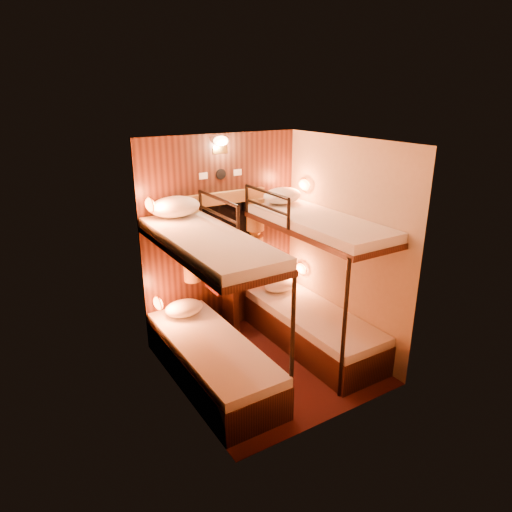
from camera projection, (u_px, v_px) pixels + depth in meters
floor at (268, 364)px, 5.03m from camera, size 2.10×2.10×0.00m
ceiling at (271, 142)px, 4.21m from camera, size 2.10×2.10×0.00m
wall_back at (221, 236)px, 5.46m from camera, size 2.40×0.00×2.40m
wall_front at (339, 301)px, 3.79m from camera, size 2.40×0.00×2.40m
wall_left at (177, 283)px, 4.13m from camera, size 0.00×2.40×2.40m
wall_right at (344, 246)px, 5.12m from camera, size 0.00×2.40×2.40m
back_panel at (222, 237)px, 5.45m from camera, size 2.00×0.03×2.40m
bunk_left at (211, 332)px, 4.58m from camera, size 0.72×1.90×1.82m
bunk_right at (313, 303)px, 5.22m from camera, size 0.72×1.90×1.82m
window at (223, 239)px, 5.43m from camera, size 1.00×0.12×0.79m
curtains at (224, 233)px, 5.38m from camera, size 1.10×0.22×1.00m
back_fixtures at (221, 148)px, 5.07m from camera, size 0.54×0.09×0.48m
reading_lamps at (235, 241)px, 5.17m from camera, size 2.00×0.20×1.25m
table at (230, 302)px, 5.57m from camera, size 0.50×0.34×0.66m
bottle_left at (230, 274)px, 5.50m from camera, size 0.07×0.07×0.25m
bottle_right at (240, 274)px, 5.50m from camera, size 0.07×0.07×0.24m
sachet_a at (236, 285)px, 5.45m from camera, size 0.09×0.07×0.01m
sachet_b at (242, 282)px, 5.53m from camera, size 0.08×0.07×0.01m
pillow_lower_left at (184, 308)px, 5.12m from camera, size 0.44×0.32×0.17m
pillow_lower_right at (280, 284)px, 5.76m from camera, size 0.44×0.32×0.17m
pillow_upper_left at (175, 207)px, 4.79m from camera, size 0.54×0.39×0.21m
pillow_upper_right at (282, 196)px, 5.36m from camera, size 0.48×0.35×0.19m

